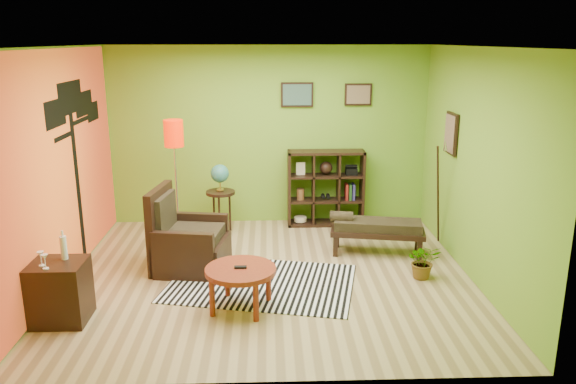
{
  "coord_description": "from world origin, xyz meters",
  "views": [
    {
      "loc": [
        -0.01,
        -6.52,
        2.88
      ],
      "look_at": [
        0.23,
        0.17,
        1.05
      ],
      "focal_mm": 35.0,
      "sensor_mm": 36.0,
      "label": 1
    }
  ],
  "objects_px": {
    "cube_shelf": "(327,188)",
    "side_cabinet": "(60,291)",
    "globe_table": "(220,181)",
    "potted_plant": "(423,265)",
    "armchair": "(186,244)",
    "floor_lamp": "(174,145)",
    "bench": "(375,228)",
    "coffee_table": "(241,274)"
  },
  "relations": [
    {
      "from": "floor_lamp",
      "to": "cube_shelf",
      "type": "distance_m",
      "value": 2.54
    },
    {
      "from": "armchair",
      "to": "floor_lamp",
      "type": "height_order",
      "value": "floor_lamp"
    },
    {
      "from": "globe_table",
      "to": "bench",
      "type": "xyz_separation_m",
      "value": [
        2.19,
        -0.96,
        -0.43
      ]
    },
    {
      "from": "floor_lamp",
      "to": "bench",
      "type": "relative_size",
      "value": 1.37
    },
    {
      "from": "cube_shelf",
      "to": "bench",
      "type": "relative_size",
      "value": 0.9
    },
    {
      "from": "coffee_table",
      "to": "side_cabinet",
      "type": "relative_size",
      "value": 0.8
    },
    {
      "from": "armchair",
      "to": "side_cabinet",
      "type": "xyz_separation_m",
      "value": [
        -1.12,
        -1.38,
        0.01
      ]
    },
    {
      "from": "armchair",
      "to": "floor_lamp",
      "type": "bearing_deg",
      "value": 105.15
    },
    {
      "from": "coffee_table",
      "to": "potted_plant",
      "type": "distance_m",
      "value": 2.36
    },
    {
      "from": "armchair",
      "to": "cube_shelf",
      "type": "bearing_deg",
      "value": 40.57
    },
    {
      "from": "armchair",
      "to": "floor_lamp",
      "type": "relative_size",
      "value": 0.59
    },
    {
      "from": "globe_table",
      "to": "potted_plant",
      "type": "bearing_deg",
      "value": -34.37
    },
    {
      "from": "side_cabinet",
      "to": "floor_lamp",
      "type": "height_order",
      "value": "floor_lamp"
    },
    {
      "from": "coffee_table",
      "to": "bench",
      "type": "bearing_deg",
      "value": 41.74
    },
    {
      "from": "globe_table",
      "to": "bench",
      "type": "relative_size",
      "value": 0.8
    },
    {
      "from": "side_cabinet",
      "to": "cube_shelf",
      "type": "bearing_deg",
      "value": 44.76
    },
    {
      "from": "coffee_table",
      "to": "bench",
      "type": "xyz_separation_m",
      "value": [
        1.77,
        1.58,
        -0.03
      ]
    },
    {
      "from": "floor_lamp",
      "to": "bench",
      "type": "distance_m",
      "value": 2.99
    },
    {
      "from": "armchair",
      "to": "side_cabinet",
      "type": "distance_m",
      "value": 1.78
    },
    {
      "from": "globe_table",
      "to": "cube_shelf",
      "type": "height_order",
      "value": "cube_shelf"
    },
    {
      "from": "globe_table",
      "to": "potted_plant",
      "type": "distance_m",
      "value": 3.26
    },
    {
      "from": "coffee_table",
      "to": "potted_plant",
      "type": "xyz_separation_m",
      "value": [
        2.23,
        0.74,
        -0.24
      ]
    },
    {
      "from": "armchair",
      "to": "floor_lamp",
      "type": "xyz_separation_m",
      "value": [
        -0.22,
        0.82,
        1.15
      ]
    },
    {
      "from": "coffee_table",
      "to": "cube_shelf",
      "type": "height_order",
      "value": "cube_shelf"
    },
    {
      "from": "armchair",
      "to": "globe_table",
      "type": "distance_m",
      "value": 1.49
    },
    {
      "from": "armchair",
      "to": "potted_plant",
      "type": "height_order",
      "value": "armchair"
    },
    {
      "from": "globe_table",
      "to": "bench",
      "type": "height_order",
      "value": "globe_table"
    },
    {
      "from": "armchair",
      "to": "cube_shelf",
      "type": "xyz_separation_m",
      "value": [
        1.99,
        1.7,
        0.28
      ]
    },
    {
      "from": "globe_table",
      "to": "side_cabinet",
      "type": "bearing_deg",
      "value": -118.04
    },
    {
      "from": "globe_table",
      "to": "coffee_table",
      "type": "bearing_deg",
      "value": -80.75
    },
    {
      "from": "armchair",
      "to": "side_cabinet",
      "type": "height_order",
      "value": "armchair"
    },
    {
      "from": "cube_shelf",
      "to": "potted_plant",
      "type": "distance_m",
      "value": 2.4
    },
    {
      "from": "armchair",
      "to": "globe_table",
      "type": "xyz_separation_m",
      "value": [
        0.34,
        1.37,
        0.49
      ]
    },
    {
      "from": "armchair",
      "to": "globe_table",
      "type": "height_order",
      "value": "same"
    },
    {
      "from": "globe_table",
      "to": "cube_shelf",
      "type": "xyz_separation_m",
      "value": [
        1.65,
        0.34,
        -0.21
      ]
    },
    {
      "from": "cube_shelf",
      "to": "bench",
      "type": "height_order",
      "value": "cube_shelf"
    },
    {
      "from": "floor_lamp",
      "to": "globe_table",
      "type": "bearing_deg",
      "value": 43.85
    },
    {
      "from": "armchair",
      "to": "bench",
      "type": "xyz_separation_m",
      "value": [
        2.53,
        0.41,
        0.05
      ]
    },
    {
      "from": "coffee_table",
      "to": "side_cabinet",
      "type": "distance_m",
      "value": 1.89
    },
    {
      "from": "cube_shelf",
      "to": "side_cabinet",
      "type": "bearing_deg",
      "value": -135.24
    },
    {
      "from": "armchair",
      "to": "potted_plant",
      "type": "xyz_separation_m",
      "value": [
        2.98,
        -0.44,
        -0.15
      ]
    },
    {
      "from": "armchair",
      "to": "cube_shelf",
      "type": "distance_m",
      "value": 2.64
    }
  ]
}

